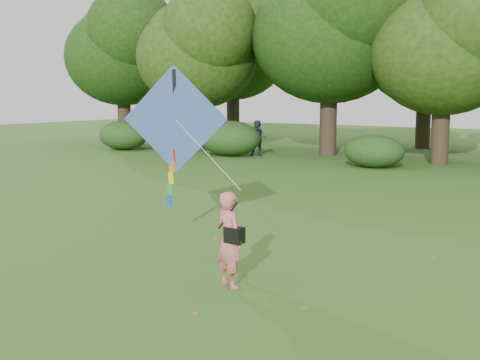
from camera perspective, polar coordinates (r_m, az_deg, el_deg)
The scene contains 7 objects.
ground at distance 9.85m, azimuth -1.62°, elevation -10.52°, with size 100.00×100.00×0.00m, color #265114.
man_kite_flyer at distance 9.87m, azimuth -1.02°, elevation -5.66°, with size 0.58×0.38×1.60m, color #D36563.
bystander_left at distance 30.65m, azimuth 1.74°, elevation 3.97°, with size 0.89×0.69×1.83m, color #2B2B3A.
crossbody_bag at distance 9.76m, azimuth -0.55°, elevation -5.18°, with size 0.43×0.20×0.67m.
flying_kite at distance 13.06m, azimuth -6.17°, elevation 5.54°, with size 4.23×2.66×3.10m.
shrub_band at distance 26.07m, azimuth 19.74°, elevation 2.62°, with size 39.15×3.22×1.88m.
fallen_leaves at distance 11.45m, azimuth -3.84°, elevation -7.82°, with size 9.31×10.07×0.01m.
Camera 1 is at (5.35, -7.64, 3.15)m, focal length 45.00 mm.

